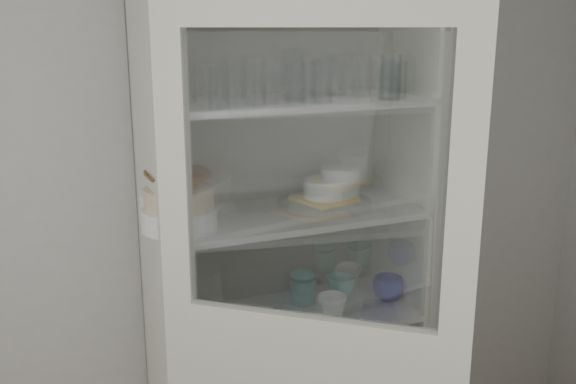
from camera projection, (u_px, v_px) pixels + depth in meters
name	position (u px, v px, depth m)	size (l,w,h in m)	color
wall_back	(216.00, 191.00, 2.42)	(3.60, 0.02, 2.60)	#B3B1AC
pantry_cabinet	(282.00, 287.00, 2.44)	(1.00, 0.45, 2.10)	silver
tumbler_0	(219.00, 86.00, 1.94)	(0.07, 0.07, 0.13)	silver
tumbler_1	(255.00, 82.00, 2.02)	(0.07, 0.07, 0.14)	silver
tumbler_2	(296.00, 82.00, 2.09)	(0.07, 0.07, 0.13)	silver
tumbler_3	(307.00, 82.00, 2.08)	(0.07, 0.07, 0.13)	silver
tumbler_4	(322.00, 80.00, 2.09)	(0.07, 0.07, 0.14)	silver
tumbler_5	(391.00, 79.00, 2.20)	(0.07, 0.07, 0.13)	silver
tumbler_6	(390.00, 77.00, 2.17)	(0.08, 0.08, 0.15)	silver
tumbler_7	(186.00, 83.00, 2.07)	(0.06, 0.06, 0.13)	silver
tumbler_8	(233.00, 79.00, 2.13)	(0.07, 0.07, 0.15)	silver
tumbler_9	(293.00, 78.00, 2.16)	(0.07, 0.07, 0.15)	silver
tumbler_10	(296.00, 79.00, 2.22)	(0.07, 0.07, 0.13)	silver
tumbler_11	(362.00, 77.00, 2.28)	(0.07, 0.07, 0.14)	silver
goblet_0	(162.00, 75.00, 2.12)	(0.08, 0.08, 0.17)	silver
goblet_1	(293.00, 70.00, 2.28)	(0.08, 0.08, 0.19)	silver
goblet_2	(340.00, 73.00, 2.34)	(0.07, 0.07, 0.16)	silver
goblet_3	(328.00, 73.00, 2.34)	(0.07, 0.07, 0.15)	silver
plate_stack_front	(180.00, 218.00, 2.09)	(0.25, 0.25, 0.07)	white
plate_stack_back	(173.00, 203.00, 2.24)	(0.23, 0.23, 0.08)	white
cream_bowl	(179.00, 198.00, 2.07)	(0.23, 0.23, 0.07)	beige
terracotta_bowl	(178.00, 179.00, 2.06)	(0.21, 0.21, 0.05)	brown
glass_platter	(324.00, 203.00, 2.37)	(0.35, 0.35, 0.02)	silver
yellow_trivet	(324.00, 199.00, 2.36)	(0.19, 0.19, 0.01)	yellow
white_ramekin	(324.00, 188.00, 2.35)	(0.16, 0.16, 0.07)	white
grey_bowl_stack	(340.00, 185.00, 2.38)	(0.15, 0.15, 0.14)	#BABABA
mug_blue	(388.00, 288.00, 2.51)	(0.12, 0.12, 0.09)	navy
mug_teal	(341.00, 289.00, 2.50)	(0.11, 0.11, 0.10)	teal
mug_white	(332.00, 309.00, 2.32)	(0.11, 0.11, 0.10)	white
teal_jar	(303.00, 289.00, 2.48)	(0.10, 0.10, 0.12)	teal
measuring_cups	(282.00, 316.00, 2.33)	(0.09, 0.09, 0.04)	silver
white_canister	(179.00, 312.00, 2.25)	(0.12, 0.12, 0.14)	white
tumbler_12	(398.00, 80.00, 2.23)	(0.06, 0.06, 0.12)	silver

